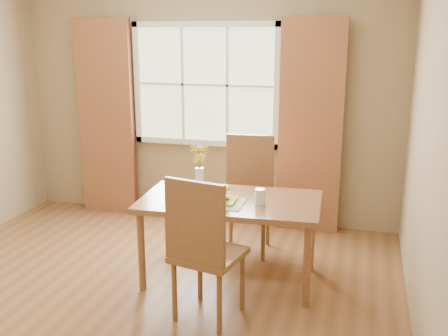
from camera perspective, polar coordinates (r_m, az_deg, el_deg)
room at (r=3.98m, az=-10.02°, el=4.17°), size 4.24×3.84×2.74m
window at (r=5.69m, az=-2.05°, el=9.04°), size 1.62×0.06×1.32m
curtain_left at (r=6.10m, az=-12.69°, el=5.28°), size 0.65×0.08×2.20m
curtain_right at (r=5.43m, az=9.40°, el=4.31°), size 0.65×0.08×2.20m
dining_table at (r=4.35m, az=0.69°, el=-4.33°), size 1.51×0.90×0.72m
chair_near at (r=3.73m, az=-2.39°, el=-8.38°), size 0.54×0.54×1.10m
chair_far at (r=5.03m, az=2.66°, el=-2.17°), size 0.49×0.49×1.10m
placemat at (r=4.23m, az=-0.93°, el=-3.78°), size 0.46×0.34×0.01m
plate at (r=4.25m, az=-0.36°, el=-3.57°), size 0.25×0.25×0.01m
croissant_sandwich at (r=4.23m, az=-0.37°, el=-2.73°), size 0.19×0.15×0.12m
water_glass at (r=4.19m, az=3.97°, el=-3.16°), size 0.08×0.08×0.13m
flower_vase at (r=4.52m, az=-2.69°, el=0.57°), size 0.16×0.16×0.40m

